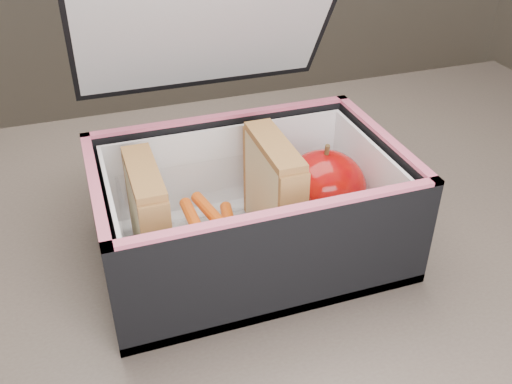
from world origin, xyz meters
TOP-DOWN VIEW (x-y plane):
  - kitchen_table at (0.00, 0.00)m, footprint 1.20×0.80m
  - lunch_bag at (0.01, 0.03)m, footprint 0.28×0.29m
  - plastic_tub at (-0.03, 0.02)m, footprint 0.16×0.12m
  - sandwich_left at (-0.09, 0.02)m, footprint 0.03×0.09m
  - sandwich_right at (0.03, 0.02)m, footprint 0.03×0.10m
  - carrot_sticks at (-0.03, 0.01)m, footprint 0.05×0.13m
  - paper_napkin at (0.08, 0.02)m, footprint 0.09×0.09m
  - red_apple at (0.09, 0.02)m, footprint 0.10×0.10m

SIDE VIEW (x-z plane):
  - kitchen_table at x=0.00m, z-range 0.28..1.03m
  - paper_napkin at x=0.08m, z-range 0.76..0.77m
  - carrot_sticks at x=-0.03m, z-range 0.76..0.80m
  - plastic_tub at x=-0.03m, z-range 0.76..0.83m
  - red_apple at x=0.09m, z-range 0.77..0.85m
  - lunch_bag at x=0.01m, z-range 0.68..0.94m
  - sandwich_left at x=-0.09m, z-range 0.77..0.87m
  - sandwich_right at x=0.03m, z-range 0.77..0.87m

